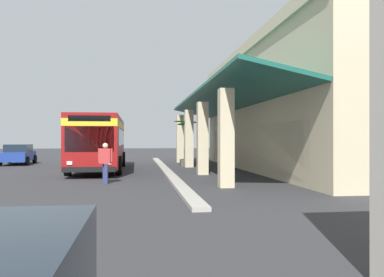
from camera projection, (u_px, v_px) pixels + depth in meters
The scene contains 7 objects.
ground at pixel (218, 170), 24.48m from camera, with size 120.00×120.00×0.00m, color #2D2D30.
curb_strip at pixel (165, 170), 23.83m from camera, with size 27.36×0.50×0.12m, color #9E998E.
plaza_building at pixel (321, 109), 25.11m from camera, with size 23.10×13.40×7.49m.
transit_bus at pixel (100, 139), 24.36m from camera, with size 11.23×2.89×3.34m.
parked_sedan_blue at pixel (18, 154), 29.90m from camera, with size 4.51×2.22×1.47m.
pedestrian at pixel (105, 161), 16.88m from camera, with size 0.45×0.62×1.69m.
potted_palm at pixel (186, 153), 27.96m from camera, with size 1.84×1.68×3.14m.
Camera 1 is at (24.06, 3.18, 1.85)m, focal length 38.05 mm.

